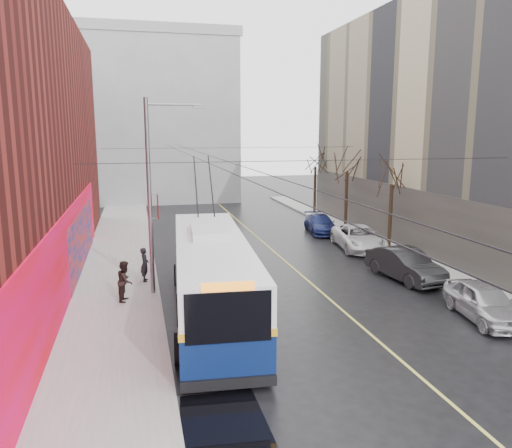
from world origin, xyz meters
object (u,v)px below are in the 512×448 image
at_px(tree_mid, 347,161).
at_px(pedestrian_a, 145,264).
at_px(tree_far, 316,158).
at_px(tree_near, 392,172).
at_px(parked_car_d, 321,224).
at_px(pedestrian_b, 125,281).
at_px(streetlight_pole, 153,192).
at_px(following_car, 205,233).
at_px(parked_car_c, 359,238).
at_px(trolleybus, 212,275).
at_px(parked_car_a, 484,302).
at_px(parked_car_b, 405,265).

relative_size(tree_mid, pedestrian_a, 3.91).
bearing_deg(tree_far, tree_near, -90.00).
relative_size(parked_car_d, pedestrian_b, 2.56).
bearing_deg(streetlight_pole, following_car, 69.75).
bearing_deg(parked_car_c, following_car, 167.48).
distance_m(trolleybus, pedestrian_a, 5.76).
height_order(tree_far, trolleybus, tree_far).
relative_size(streetlight_pole, tree_near, 1.41).
bearing_deg(parked_car_d, parked_car_c, -77.65).
bearing_deg(pedestrian_b, pedestrian_a, -5.16).
bearing_deg(parked_car_a, parked_car_d, 98.91).
xyz_separation_m(streetlight_pole, parked_car_c, (13.14, 6.33, -4.08)).
bearing_deg(parked_car_b, pedestrian_b, 174.18).
xyz_separation_m(streetlight_pole, parked_car_a, (12.78, -6.22, -4.09)).
height_order(parked_car_d, pedestrian_a, pedestrian_a).
height_order(trolleybus, pedestrian_b, trolleybus).
relative_size(tree_far, parked_car_b, 1.35).
distance_m(trolleybus, parked_car_b, 10.79).
relative_size(tree_near, pedestrian_a, 3.75).
height_order(trolleybus, parked_car_c, trolleybus).
distance_m(streetlight_pole, parked_car_a, 14.79).
bearing_deg(trolleybus, following_car, 87.82).
bearing_deg(parked_car_a, pedestrian_b, 167.84).
height_order(parked_car_c, pedestrian_b, pedestrian_b).
height_order(tree_near, trolleybus, tree_near).
distance_m(tree_far, trolleybus, 26.77).
distance_m(parked_car_b, parked_car_c, 6.82).
bearing_deg(trolleybus, parked_car_b, 18.86).
height_order(streetlight_pole, parked_car_c, streetlight_pole).
bearing_deg(parked_car_c, tree_far, 89.55).
relative_size(tree_near, parked_car_b, 1.31).
bearing_deg(tree_near, parked_car_a, -100.92).
bearing_deg(tree_mid, tree_near, -90.00).
bearing_deg(parked_car_a, trolleybus, 172.45).
height_order(parked_car_a, parked_car_d, parked_car_a).
height_order(tree_far, pedestrian_b, tree_far).
xyz_separation_m(tree_mid, following_car, (-11.50, -3.14, -4.44)).
relative_size(streetlight_pole, parked_car_b, 1.85).
xyz_separation_m(parked_car_a, parked_car_d, (-0.13, 18.10, -0.08)).
relative_size(tree_near, tree_mid, 0.96).
height_order(tree_far, parked_car_a, tree_far).
relative_size(trolleybus, pedestrian_b, 7.42).
xyz_separation_m(tree_far, trolleybus, (-13.00, -23.16, -3.40)).
distance_m(streetlight_pole, tree_mid, 19.96).
relative_size(trolleybus, parked_car_c, 2.44).
xyz_separation_m(tree_mid, parked_car_d, (-2.49, -1.11, -4.58)).
distance_m(parked_car_c, pedestrian_a, 14.31).
bearing_deg(tree_far, parked_car_c, -98.32).
bearing_deg(following_car, parked_car_a, -70.32).
distance_m(trolleybus, following_car, 13.13).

